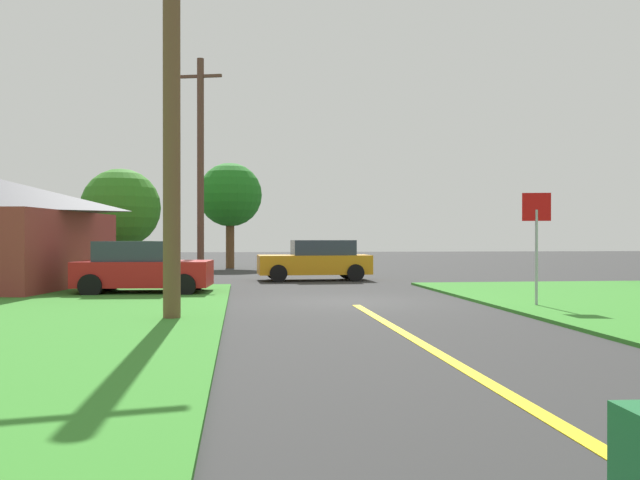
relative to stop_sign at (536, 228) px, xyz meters
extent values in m
plane|color=#2F2F2F|center=(-4.28, 2.18, -1.96)|extent=(120.00, 120.00, 0.00)
cube|color=yellow|center=(-4.28, -5.82, -1.95)|extent=(0.20, 14.00, 0.01)
cylinder|color=#9EA0A8|center=(0.00, 0.00, -0.75)|extent=(0.07, 0.07, 2.41)
cube|color=red|center=(0.00, 0.00, 0.52)|extent=(0.68, 0.18, 0.69)
cube|color=orange|center=(-4.27, 11.04, -1.32)|extent=(4.53, 1.97, 0.76)
cube|color=#2D3842|center=(-3.91, 11.06, -0.64)|extent=(2.51, 1.68, 0.60)
cylinder|color=black|center=(-5.75, 10.10, -1.62)|extent=(0.69, 0.25, 0.68)
cylinder|color=black|center=(-5.82, 11.87, -1.62)|extent=(0.69, 0.25, 0.68)
cylinder|color=black|center=(-2.72, 10.22, -1.62)|extent=(0.69, 0.25, 0.68)
cylinder|color=black|center=(-2.79, 11.98, -1.62)|extent=(0.69, 0.25, 0.68)
cube|color=red|center=(-10.09, 5.07, -1.32)|extent=(4.07, 2.24, 0.76)
cube|color=#2D3842|center=(-10.37, 5.09, -0.64)|extent=(2.29, 1.87, 0.60)
cylinder|color=black|center=(-8.68, 5.92, -1.62)|extent=(0.69, 0.27, 0.68)
cylinder|color=black|center=(-8.82, 4.02, -1.62)|extent=(0.69, 0.27, 0.68)
cylinder|color=black|center=(-11.35, 6.12, -1.62)|extent=(0.69, 0.27, 0.68)
cylinder|color=black|center=(-11.49, 4.22, -1.62)|extent=(0.69, 0.27, 0.68)
cylinder|color=brown|center=(-8.61, -1.57, 2.19)|extent=(0.36, 0.36, 8.30)
cylinder|color=brown|center=(-8.84, 12.32, 2.60)|extent=(0.28, 0.28, 9.11)
cube|color=brown|center=(-8.84, 12.32, 6.42)|extent=(1.77, 0.57, 0.12)
cylinder|color=brown|center=(-7.78, 21.92, -0.61)|extent=(0.47, 0.47, 2.69)
sphere|color=#1E721D|center=(-7.78, 21.92, 2.15)|extent=(3.54, 3.54, 3.54)
cylinder|color=brown|center=(-12.92, 17.47, -1.14)|extent=(0.39, 0.39, 1.64)
sphere|color=#2F791D|center=(-12.92, 17.47, 1.19)|extent=(3.78, 3.78, 3.78)
camera|label=1|loc=(-7.21, -15.57, -0.22)|focal=37.43mm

